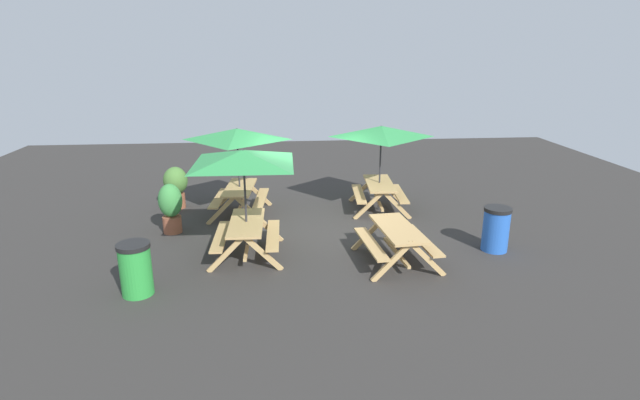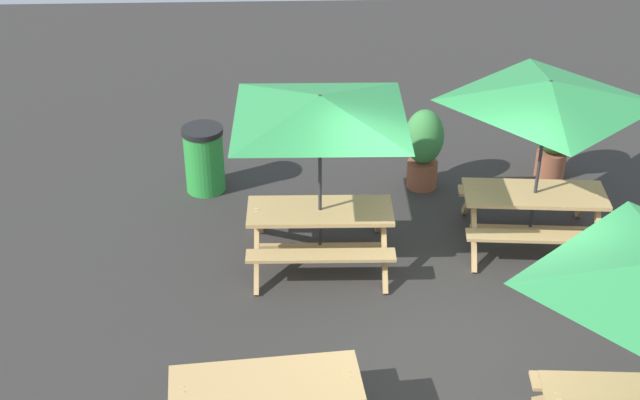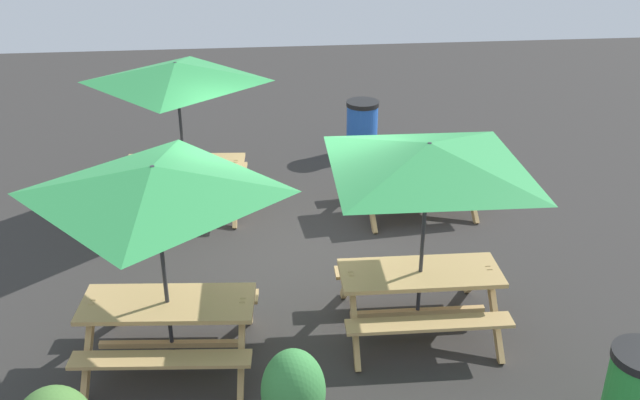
{
  "view_description": "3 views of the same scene",
  "coord_description": "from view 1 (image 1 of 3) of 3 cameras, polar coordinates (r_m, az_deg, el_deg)",
  "views": [
    {
      "loc": [
        11.29,
        -0.88,
        4.31
      ],
      "look_at": [
        0.35,
        0.12,
        0.9
      ],
      "focal_mm": 28.0,
      "sensor_mm": 36.0,
      "label": 1
    },
    {
      "loc": [
        1.67,
        7.85,
        6.47
      ],
      "look_at": [
        1.31,
        -1.53,
        0.9
      ],
      "focal_mm": 50.0,
      "sensor_mm": 36.0,
      "label": 2
    },
    {
      "loc": [
        -0.51,
        -8.17,
        4.96
      ],
      "look_at": [
        0.35,
        0.12,
        0.9
      ],
      "focal_mm": 40.0,
      "sensor_mm": 36.0,
      "label": 3
    }
  ],
  "objects": [
    {
      "name": "picnic_table_3",
      "position": [
        13.32,
        7.0,
        7.08
      ],
      "size": [
        2.14,
        2.14,
        2.34
      ],
      "rotation": [
        0.0,
        0.0,
        -0.07
      ],
      "color": "tan",
      "rests_on": "ground"
    },
    {
      "name": "potted_plant_0",
      "position": [
        14.23,
        -16.16,
        1.71
      ],
      "size": [
        0.65,
        0.65,
        1.16
      ],
      "color": "#935138",
      "rests_on": "ground"
    },
    {
      "name": "trash_bin_blue",
      "position": [
        11.52,
        19.47,
        -3.13
      ],
      "size": [
        0.59,
        0.59,
        0.98
      ],
      "color": "blue",
      "rests_on": "ground"
    },
    {
      "name": "trash_bin_green",
      "position": [
        9.57,
        -20.32,
        -7.4
      ],
      "size": [
        0.59,
        0.59,
        0.98
      ],
      "color": "green",
      "rests_on": "ground"
    },
    {
      "name": "ground_plane",
      "position": [
        12.12,
        -0.69,
        -3.59
      ],
      "size": [
        24.0,
        24.0,
        0.0
      ],
      "primitive_type": "plane",
      "color": "#33302D",
      "rests_on": "ground"
    },
    {
      "name": "picnic_table_1",
      "position": [
        12.99,
        -9.43,
        6.72
      ],
      "size": [
        2.16,
        2.16,
        2.34
      ],
      "rotation": [
        0.0,
        0.0,
        -0.09
      ],
      "color": "tan",
      "rests_on": "ground"
    },
    {
      "name": "potted_plant_1",
      "position": [
        12.36,
        -16.69,
        -0.67
      ],
      "size": [
        0.56,
        0.56,
        1.21
      ],
      "color": "#935138",
      "rests_on": "ground"
    },
    {
      "name": "picnic_table_2",
      "position": [
        10.37,
        8.79,
        -4.16
      ],
      "size": [
        1.92,
        1.67,
        0.81
      ],
      "rotation": [
        0.0,
        0.0,
        0.09
      ],
      "color": "tan",
      "rests_on": "ground"
    },
    {
      "name": "picnic_table_0",
      "position": [
        10.27,
        -8.71,
        3.98
      ],
      "size": [
        2.83,
        2.83,
        2.34
      ],
      "rotation": [
        0.0,
        0.0,
        -0.02
      ],
      "color": "tan",
      "rests_on": "ground"
    }
  ]
}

